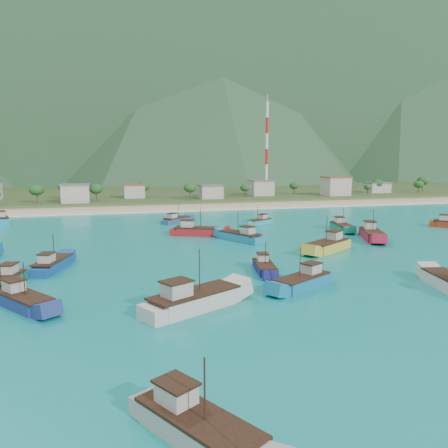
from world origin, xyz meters
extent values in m
plane|color=#0D7B90|center=(0.00, 0.00, 0.00)|extent=(600.00, 600.00, 0.00)
cube|color=beige|center=(0.00, 79.00, 0.00)|extent=(400.00, 18.00, 1.20)
cube|color=#385123|center=(0.00, 140.00, 0.00)|extent=(400.00, 110.00, 2.40)
cube|color=white|center=(0.00, 69.50, 0.00)|extent=(400.00, 2.50, 0.08)
cube|color=#385942|center=(120.00, 400.00, 100.00)|extent=(1100.00, 160.00, 200.00)
cube|color=#284C2D|center=(-40.00, 300.00, 75.00)|extent=(800.00, 160.00, 150.00)
cone|color=#284C2D|center=(60.00, 300.00, 85.00)|extent=(280.00, 280.00, 170.00)
cone|color=#284C2D|center=(260.00, 300.00, 105.00)|extent=(280.00, 280.00, 210.00)
cube|color=beige|center=(-30.13, 93.81, 4.78)|extent=(9.73, 7.56, 6.36)
cube|color=beige|center=(-7.97, 108.72, 4.25)|extent=(8.21, 6.85, 5.31)
cube|color=beige|center=(22.01, 98.24, 4.14)|extent=(8.75, 8.83, 5.07)
cube|color=beige|center=(46.91, 106.69, 4.77)|extent=(9.41, 9.07, 6.33)
cube|color=beige|center=(78.76, 97.85, 5.50)|extent=(10.27, 9.13, 7.81)
cube|color=beige|center=(106.81, 107.96, 3.85)|extent=(10.48, 7.50, 4.49)
cylinder|color=red|center=(49.94, 108.00, 4.99)|extent=(1.20, 1.20, 6.78)
cylinder|color=white|center=(49.94, 108.00, 11.77)|extent=(1.20, 1.20, 6.78)
cylinder|color=red|center=(49.94, 108.00, 18.55)|extent=(1.20, 1.20, 6.78)
cylinder|color=white|center=(49.94, 108.00, 25.33)|extent=(1.20, 1.20, 6.78)
cylinder|color=red|center=(49.94, 108.00, 32.11)|extent=(1.20, 1.20, 6.78)
cylinder|color=white|center=(49.94, 108.00, 38.89)|extent=(1.20, 1.20, 6.78)
cube|color=gold|center=(20.96, -1.65, 0.68)|extent=(11.88, 9.45, 2.16)
cube|color=beige|center=(22.99, -0.32, 2.64)|extent=(3.46, 3.30, 1.76)
cylinder|color=#382114|center=(20.39, -2.02, 4.20)|extent=(0.12, 0.12, 4.87)
cube|color=maroon|center=(36.39, 7.11, 0.69)|extent=(7.81, 12.43, 2.18)
cube|color=beige|center=(37.32, 9.38, 2.66)|extent=(3.06, 3.35, 1.77)
cylinder|color=#382114|center=(36.14, 6.48, 4.23)|extent=(0.12, 0.12, 4.90)
cube|color=#ACA99B|center=(-14.65, -50.77, 0.53)|extent=(7.83, 10.37, 1.87)
cube|color=beige|center=(-15.72, -48.96, 2.22)|extent=(2.80, 2.96, 1.52)
cylinder|color=#382114|center=(-14.35, -51.27, 3.56)|extent=(0.12, 0.12, 4.20)
cube|color=#1492B7|center=(-47.95, 56.66, 0.63)|extent=(6.60, 11.85, 2.07)
cube|color=beige|center=(-47.26, 54.44, 2.51)|extent=(2.76, 3.09, 1.68)
cube|color=#12468E|center=(-28.07, -2.80, 0.53)|extent=(5.91, 10.64, 1.86)
cube|color=beige|center=(-28.69, -4.80, 2.21)|extent=(2.47, 2.77, 1.51)
cylinder|color=#382114|center=(-27.89, -2.25, 3.54)|extent=(0.12, 0.12, 4.18)
cube|color=navy|center=(3.79, -13.15, 0.39)|extent=(4.05, 8.95, 1.57)
cube|color=beige|center=(4.11, -11.42, 1.81)|extent=(1.91, 2.21, 1.28)
cylinder|color=#382114|center=(3.70, -13.64, 2.94)|extent=(0.12, 0.12, 3.53)
cube|color=teal|center=(19.81, 34.01, 0.43)|extent=(9.15, 7.24, 1.66)
cube|color=beige|center=(21.38, 35.03, 1.94)|extent=(2.66, 2.54, 1.35)
cylinder|color=#382114|center=(19.37, 33.73, 3.14)|extent=(0.12, 0.12, 3.74)
cube|color=#A61C1E|center=(0.57, 21.76, 0.67)|extent=(12.18, 7.80, 2.14)
cube|color=beige|center=(-1.65, 22.70, 2.61)|extent=(3.30, 3.03, 1.74)
cylinder|color=#382114|center=(1.18, 21.49, 4.14)|extent=(0.12, 0.12, 4.81)
cube|color=beige|center=(64.93, 17.67, 2.33)|extent=(3.12, 3.06, 1.58)
cube|color=beige|center=(-10.05, -27.08, 0.76)|extent=(12.99, 9.26, 2.31)
cube|color=beige|center=(-12.35, -28.30, 2.85)|extent=(3.64, 3.41, 1.88)
cylinder|color=#382114|center=(-9.41, -26.75, 4.51)|extent=(0.12, 0.12, 5.20)
cube|color=teal|center=(7.93, 12.85, 0.63)|extent=(8.02, 11.60, 2.05)
cube|color=beige|center=(8.96, 10.78, 2.49)|extent=(3.00, 3.22, 1.67)
cylinder|color=#382114|center=(7.64, 13.42, 3.97)|extent=(0.12, 0.12, 4.62)
cube|color=#14739F|center=(5.70, -22.51, 0.54)|extent=(10.49, 7.67, 1.87)
cube|color=beige|center=(7.55, -21.49, 2.24)|extent=(2.97, 2.79, 1.52)
cylinder|color=#382114|center=(5.19, -22.80, 3.58)|extent=(0.12, 0.12, 4.22)
cube|color=#2D4A7E|center=(-0.69, 43.38, 0.47)|extent=(9.21, 8.19, 1.74)
cube|color=beige|center=(-2.21, 42.15, 2.04)|extent=(2.79, 2.72, 1.41)
cylinder|color=#382114|center=(-0.27, 43.72, 3.29)|extent=(0.12, 0.12, 3.91)
cube|color=#137358|center=(36.33, 19.60, 0.55)|extent=(5.19, 10.82, 1.89)
cube|color=beige|center=(36.77, 21.68, 2.26)|extent=(2.36, 2.71, 1.54)
cylinder|color=#382114|center=(36.20, 19.02, 3.62)|extent=(0.12, 0.12, 4.26)
cube|color=#15664E|center=(-33.42, -12.01, 0.48)|extent=(5.00, 10.12, 1.77)
cube|color=beige|center=(-32.97, -10.08, 2.09)|extent=(2.23, 2.55, 1.44)
cylinder|color=#382114|center=(-33.55, -12.55, 3.36)|extent=(0.12, 0.12, 3.98)
cube|color=navy|center=(-29.42, -21.24, 0.52)|extent=(8.39, 9.96, 1.84)
cube|color=beige|center=(-30.64, -19.56, 2.19)|extent=(2.86, 2.96, 1.50)
cylinder|color=#382114|center=(-29.08, -21.70, 3.52)|extent=(0.12, 0.12, 4.15)
camera|label=1|loc=(-19.66, -75.08, 17.24)|focal=35.00mm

